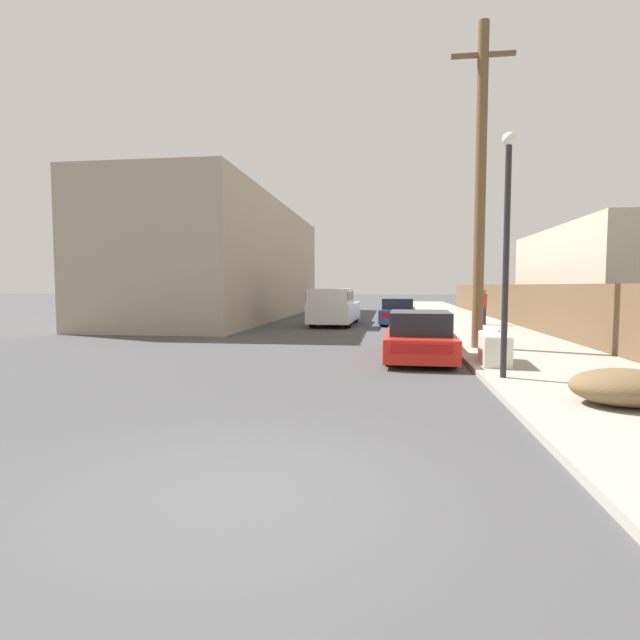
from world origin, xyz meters
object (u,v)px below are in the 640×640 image
(discarded_fridge, at_px, (494,348))
(pedestrian, at_px, (483,306))
(street_lamp, at_px, (507,237))
(pickup_truck, at_px, (334,307))
(brush_pile, at_px, (624,387))
(car_parked_mid, at_px, (398,312))
(utility_pole, at_px, (480,184))
(parked_sports_car_red, at_px, (419,337))

(discarded_fridge, distance_m, pedestrian, 12.24)
(street_lamp, distance_m, pedestrian, 14.30)
(pickup_truck, xyz_separation_m, pedestrian, (7.09, 0.07, 0.08))
(pickup_truck, xyz_separation_m, street_lamp, (4.96, -13.94, 2.00))
(brush_pile, distance_m, pedestrian, 16.22)
(street_lamp, relative_size, pedestrian, 2.83)
(car_parked_mid, height_order, utility_pole, utility_pole)
(brush_pile, bearing_deg, pickup_truck, 111.26)
(parked_sports_car_red, bearing_deg, car_parked_mid, 93.50)
(car_parked_mid, bearing_deg, pickup_truck, -153.22)
(discarded_fridge, relative_size, parked_sports_car_red, 0.41)
(pickup_truck, xyz_separation_m, brush_pile, (6.27, -16.12, -0.51))
(parked_sports_car_red, bearing_deg, discarded_fridge, -34.34)
(parked_sports_car_red, relative_size, pedestrian, 2.63)
(pickup_truck, height_order, brush_pile, pickup_truck)
(pedestrian, bearing_deg, street_lamp, -98.64)
(pickup_truck, bearing_deg, car_parked_mid, -153.57)
(discarded_fridge, xyz_separation_m, brush_pile, (1.10, -4.12, -0.07))
(discarded_fridge, bearing_deg, car_parked_mid, 103.75)
(street_lamp, bearing_deg, car_parked_mid, 96.77)
(discarded_fridge, xyz_separation_m, street_lamp, (-0.21, -1.93, 2.44))
(parked_sports_car_red, height_order, car_parked_mid, car_parked_mid)
(pickup_truck, distance_m, pedestrian, 7.09)
(utility_pole, distance_m, pedestrian, 10.04)
(pickup_truck, distance_m, street_lamp, 14.93)
(discarded_fridge, bearing_deg, parked_sports_car_red, 148.94)
(parked_sports_car_red, distance_m, brush_pile, 6.04)
(car_parked_mid, bearing_deg, utility_pole, -76.10)
(parked_sports_car_red, relative_size, utility_pole, 0.48)
(parked_sports_car_red, bearing_deg, pickup_truck, 109.79)
(utility_pole, xyz_separation_m, brush_pile, (0.99, -7.13, -4.51))
(utility_pole, xyz_separation_m, street_lamp, (-0.32, -4.95, -2.00))
(utility_pole, relative_size, street_lamp, 1.95)
(car_parked_mid, relative_size, street_lamp, 0.97)
(pickup_truck, distance_m, brush_pile, 17.31)
(street_lamp, bearing_deg, brush_pile, -58.98)
(discarded_fridge, height_order, utility_pole, utility_pole)
(discarded_fridge, relative_size, brush_pile, 1.14)
(parked_sports_car_red, xyz_separation_m, pedestrian, (3.60, 10.84, 0.41))
(discarded_fridge, relative_size, street_lamp, 0.38)
(car_parked_mid, height_order, street_lamp, street_lamp)
(discarded_fridge, relative_size, pedestrian, 1.07)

